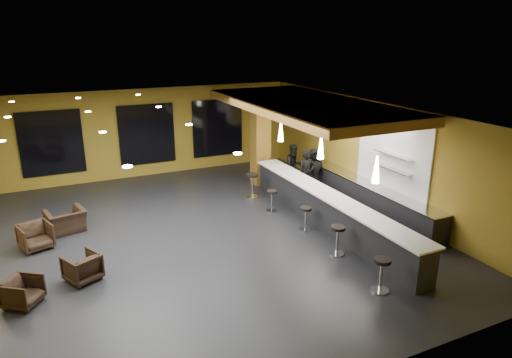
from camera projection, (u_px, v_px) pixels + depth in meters
name	position (u px, v px, depth m)	size (l,w,h in m)	color
floor	(201.00, 237.00, 13.14)	(12.00, 13.00, 0.10)	black
ceiling	(196.00, 113.00, 12.03)	(12.00, 13.00, 0.10)	black
wall_back	(146.00, 133.00, 18.22)	(12.00, 0.10, 3.50)	olive
wall_front	(335.00, 298.00, 6.95)	(12.00, 0.10, 3.50)	olive
wall_right	(373.00, 154.00, 15.04)	(0.10, 13.00, 3.50)	olive
wood_soffit	(306.00, 105.00, 14.57)	(3.60, 8.00, 0.28)	#A26D2F
window_left	(52.00, 143.00, 16.71)	(2.20, 0.06, 2.40)	black
window_center	(147.00, 134.00, 18.14)	(2.20, 0.06, 2.40)	black
window_right	(218.00, 128.00, 19.35)	(2.20, 0.06, 2.40)	black
tile_backsplash	(393.00, 154.00, 14.07)	(0.06, 3.20, 2.40)	white
bar_counter	(327.00, 211.00, 13.59)	(0.60, 8.00, 1.00)	black
bar_top	(328.00, 195.00, 13.43)	(0.78, 8.10, 0.05)	white
prep_counter	(370.00, 198.00, 14.86)	(0.70, 6.00, 0.86)	black
prep_top	(371.00, 185.00, 14.72)	(0.72, 6.00, 0.03)	silver
wall_shelf_lower	(392.00, 169.00, 13.96)	(0.30, 1.50, 0.03)	silver
wall_shelf_upper	(394.00, 155.00, 13.82)	(0.30, 1.50, 0.03)	silver
column	(260.00, 139.00, 17.16)	(0.60, 0.60, 3.50)	brown
pendant_0	(376.00, 169.00, 11.30)	(0.20, 0.20, 0.70)	white
pendant_1	(321.00, 147.00, 13.45)	(0.20, 0.20, 0.70)	white
pendant_2	(281.00, 131.00, 15.60)	(0.20, 0.20, 0.70)	white
staff_a	(307.00, 173.00, 16.15)	(0.60, 0.40, 1.65)	black
staff_b	(294.00, 166.00, 16.92)	(0.81, 0.63, 1.67)	black
staff_c	(314.00, 170.00, 16.53)	(0.79, 0.51, 1.61)	black
armchair_a	(23.00, 292.00, 9.73)	(0.67, 0.69, 0.63)	black
armchair_b	(82.00, 267.00, 10.71)	(0.71, 0.74, 0.67)	black
armchair_c	(36.00, 236.00, 12.26)	(0.77, 0.79, 0.72)	black
armchair_d	(66.00, 221.00, 13.32)	(1.04, 0.91, 0.68)	black
bar_stool_0	(382.00, 271.00, 10.19)	(0.41, 0.41, 0.81)	silver
bar_stool_1	(338.00, 237.00, 11.90)	(0.40, 0.40, 0.80)	silver
bar_stool_2	(306.00, 216.00, 13.38)	(0.36, 0.36, 0.72)	silver
bar_stool_3	(272.00, 198.00, 14.78)	(0.36, 0.36, 0.72)	silver
bar_stool_4	(252.00, 182.00, 16.01)	(0.44, 0.44, 0.87)	silver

